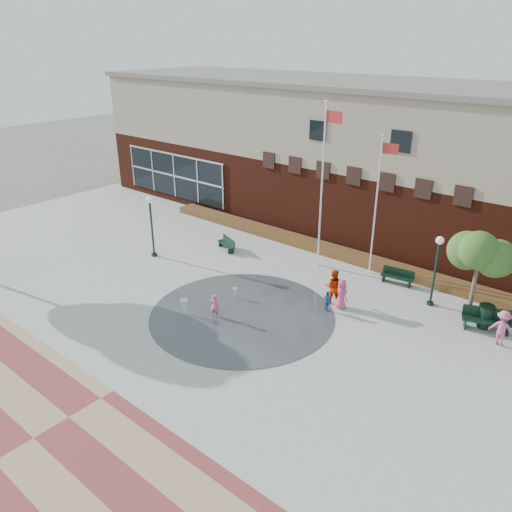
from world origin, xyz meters
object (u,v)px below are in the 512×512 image
Objects in this scene: flagpole_right at (377,199)px; child_splash at (215,306)px; trash_can at (485,316)px; flagpole_left at (323,179)px; bench_left at (227,246)px.

flagpole_right is 9.84m from child_splash.
trash_can is at bearing -19.24° from flagpole_right.
flagpole_right is 6.91× the size of trash_can.
flagpole_left is 7.84× the size of child_splash.
flagpole_right reaches higher than bench_left.
flagpole_left reaches higher than flagpole_right.
flagpole_left reaches higher than bench_left.
flagpole_left is at bearing 175.09° from trash_can.
flagpole_left is 1.19× the size of flagpole_right.
child_splash is (-0.55, -7.66, -4.36)m from flagpole_left.
child_splash is at bearing -92.58° from flagpole_left.
child_splash is at bearing -144.50° from trash_can.
trash_can is at bearing -3.38° from flagpole_left.
flagpole_right is (2.69, 0.92, -0.78)m from flagpole_left.
flagpole_left is at bearing -165.53° from flagpole_right.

